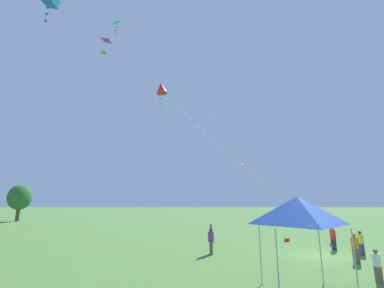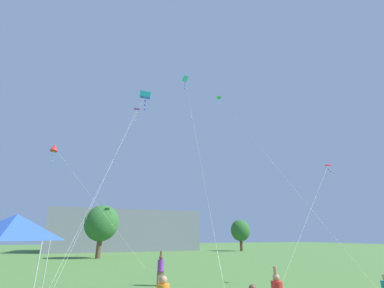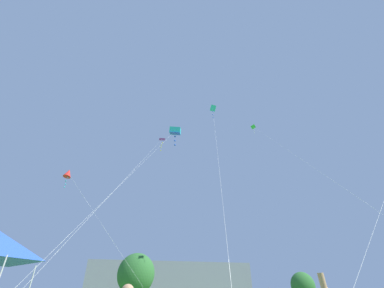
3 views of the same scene
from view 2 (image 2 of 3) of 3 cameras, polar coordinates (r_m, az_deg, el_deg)
name	(u,v)px [view 2 (image 2 of 3)]	position (r m, az deg, el deg)	size (l,w,h in m)	color
distant_building	(126,231)	(64.74, -14.55, -18.12)	(31.71, 13.16, 8.59)	slate
tree_far_right	(102,223)	(43.28, -19.45, -16.27)	(5.06, 4.56, 7.64)	brown
tree_far_centre	(240,230)	(61.73, 10.71, -18.36)	(4.38, 3.94, 6.61)	brown
festival_tent	(15,227)	(15.26, -34.70, -14.94)	(3.22, 3.22, 4.09)	#B7B7BC
person_purple_shirt	(161,269)	(19.26, -6.98, -25.78)	(0.44, 0.44, 2.13)	brown
kite_purple_delta_0	(136,110)	(30.21, -12.26, 7.32)	(5.39, 16.35, 17.10)	silver
kite_cyan_box_1	(145,95)	(39.64, -10.32, 10.59)	(8.02, 24.00, 23.65)	silver
kite_red_delta_2	(327,168)	(21.99, 27.83, -4.66)	(10.77, 5.35, 8.43)	silver
kite_red_diamond_3	(55,148)	(22.36, -28.20, -0.76)	(8.35, 2.92, 9.86)	silver
kite_green_delta_4	(220,99)	(42.40, 6.18, 9.97)	(7.11, 26.43, 24.73)	silver
kite_cyan_delta_5	(185,80)	(36.47, -1.61, 14.12)	(6.11, 21.19, 23.99)	silver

